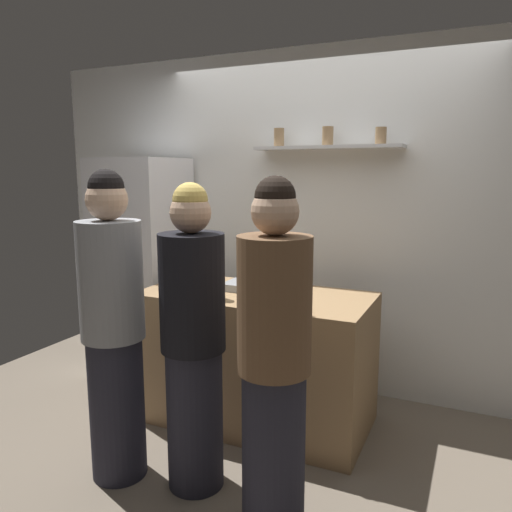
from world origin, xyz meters
TOP-DOWN VIEW (x-y plane):
  - ground_plane at (0.00, 0.00)m, footprint 5.28×5.28m
  - back_wall_assembly at (0.00, 1.25)m, footprint 4.80×0.32m
  - refrigerator at (-1.40, 0.85)m, footprint 0.65×0.64m
  - counter at (-0.19, 0.48)m, footprint 1.51×0.75m
  - baking_pan at (-0.27, 0.54)m, footprint 0.34×0.24m
  - utensil_holder at (-0.05, 0.71)m, footprint 0.09×0.09m
  - wine_bottle_pale_glass at (-0.62, 0.46)m, footprint 0.07×0.07m
  - wine_bottle_amber_glass at (0.19, 0.16)m, footprint 0.07×0.07m
  - wine_bottle_dark_glass at (-0.83, 0.37)m, footprint 0.07×0.07m
  - water_bottle_plastic at (-0.36, 0.25)m, footprint 0.09×0.09m
  - person_blonde at (-0.19, -0.31)m, footprint 0.34×0.34m
  - person_brown_jacket at (0.32, -0.44)m, footprint 0.34×0.34m
  - person_grey_hoodie at (-0.63, -0.41)m, footprint 0.34×0.34m

SIDE VIEW (x-z plane):
  - ground_plane at x=0.00m, z-range 0.00..0.00m
  - counter at x=-0.19m, z-range 0.00..0.89m
  - person_blonde at x=-0.19m, z-range -0.01..1.63m
  - person_brown_jacket at x=0.32m, z-range -0.01..1.67m
  - person_grey_hoodie at x=-0.63m, z-range -0.01..1.70m
  - refrigerator at x=-1.40m, z-range 0.00..1.80m
  - baking_pan at x=-0.27m, z-range 0.89..0.94m
  - utensil_holder at x=-0.05m, z-range 0.85..1.06m
  - wine_bottle_amber_glass at x=0.19m, z-range 0.86..1.14m
  - water_bottle_plastic at x=-0.36m, z-range 0.88..1.12m
  - wine_bottle_dark_glass at x=-0.83m, z-range 0.86..1.16m
  - wine_bottle_pale_glass at x=-0.62m, z-range 0.85..1.20m
  - back_wall_assembly at x=0.00m, z-range 0.00..2.60m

